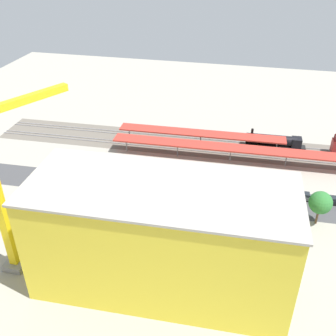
{
  "coord_description": "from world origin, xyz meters",
  "views": [
    {
      "loc": [
        -8.05,
        75.91,
        52.35
      ],
      "look_at": [
        8.93,
        1.46,
        6.05
      ],
      "focal_mm": 42.15,
      "sensor_mm": 36.0,
      "label": 1
    }
  ],
  "objects": [
    {
      "name": "parked_car_1",
      "position": [
        -21.7,
        -1.65,
        0.79
      ],
      "size": [
        4.4,
        1.8,
        1.79
      ],
      "color": "black",
      "rests_on": "ground"
    },
    {
      "name": "rail_bed",
      "position": [
        0.0,
        -22.73,
        0.0
      ],
      "size": [
        128.06,
        17.71,
        0.01
      ],
      "primitive_type": "cube",
      "rotation": [
        0.0,
        0.0,
        0.03
      ],
      "color": "#665E54",
      "rests_on": "ground"
    },
    {
      "name": "locomotive",
      "position": [
        -15.62,
        -25.76,
        1.83
      ],
      "size": [
        16.39,
        3.26,
        5.13
      ],
      "color": "black",
      "rests_on": "ground"
    },
    {
      "name": "platform_canopy_near",
      "position": [
        -4.02,
        -15.44,
        3.92
      ],
      "size": [
        62.85,
        6.22,
        4.15
      ],
      "color": "#B73328",
      "rests_on": "ground"
    },
    {
      "name": "street_tree_4",
      "position": [
        16.8,
        6.77,
        4.68
      ],
      "size": [
        4.03,
        4.03,
        6.73
      ],
      "color": "brown",
      "rests_on": "ground"
    },
    {
      "name": "parked_car_4",
      "position": [
        -0.43,
        -1.29,
        0.76
      ],
      "size": [
        4.57,
        1.98,
        1.73
      ],
      "color": "black",
      "rests_on": "ground"
    },
    {
      "name": "track_rails",
      "position": [
        0.0,
        -22.73,
        0.18
      ],
      "size": [
        127.66,
        11.27,
        0.12
      ],
      "color": "#9E9EA8",
      "rests_on": "ground"
    },
    {
      "name": "parked_car_3",
      "position": [
        -7.52,
        -0.92,
        0.72
      ],
      "size": [
        4.48,
        1.89,
        1.63
      ],
      "color": "black",
      "rests_on": "ground"
    },
    {
      "name": "street_tree_0",
      "position": [
        -17.37,
        6.51,
        4.06
      ],
      "size": [
        4.35,
        4.35,
        6.25
      ],
      "color": "brown",
      "rests_on": "ground"
    },
    {
      "name": "street_tree_2",
      "position": [
        -0.05,
        7.3,
        5.03
      ],
      "size": [
        6.0,
        6.0,
        8.05
      ],
      "color": "brown",
      "rests_on": "ground"
    },
    {
      "name": "construction_building",
      "position": [
        3.82,
        28.68,
        9.51
      ],
      "size": [
        41.65,
        17.77,
        19.02
      ],
      "primitive_type": "cube",
      "rotation": [
        0.0,
        0.0,
        0.03
      ],
      "color": "yellow",
      "rests_on": "ground"
    },
    {
      "name": "traffic_light",
      "position": [
        7.96,
        -2.08,
        4.01
      ],
      "size": [
        0.5,
        0.36,
        5.97
      ],
      "color": "#333333",
      "rests_on": "ground"
    },
    {
      "name": "parked_car_5",
      "position": [
        5.52,
        -0.79,
        0.75
      ],
      "size": [
        4.14,
        1.89,
        1.69
      ],
      "color": "black",
      "rests_on": "ground"
    },
    {
      "name": "tower_crane",
      "position": [
        29.71,
        30.41,
        17.64
      ],
      "size": [
        11.32,
        19.89,
        30.66
      ],
      "color": "gray",
      "rests_on": "ground"
    },
    {
      "name": "street_tree_3",
      "position": [
        -23.76,
        6.5,
        5.24
      ],
      "size": [
        4.71,
        4.71,
        7.62
      ],
      "color": "brown",
      "rests_on": "ground"
    },
    {
      "name": "parked_car_6",
      "position": [
        12.17,
        -0.66,
        0.74
      ],
      "size": [
        4.36,
        1.97,
        1.67
      ],
      "color": "black",
      "rests_on": "ground"
    },
    {
      "name": "street_asphalt",
      "position": [
        0.0,
        2.15,
        0.0
      ],
      "size": [
        127.91,
        12.65,
        0.01
      ],
      "primitive_type": "cube",
      "rotation": [
        0.0,
        0.0,
        0.03
      ],
      "color": "#424244",
      "rests_on": "ground"
    },
    {
      "name": "platform_canopy_far",
      "position": [
        4.94,
        -22.17,
        3.89
      ],
      "size": [
        46.18,
        5.64,
        4.1
      ],
      "color": "#B73328",
      "rests_on": "ground"
    },
    {
      "name": "construction_roof_slab",
      "position": [
        3.82,
        28.68,
        19.22
      ],
      "size": [
        42.27,
        18.39,
        0.4
      ],
      "primitive_type": "cube",
      "rotation": [
        0.0,
        0.0,
        0.03
      ],
      "color": "#ADA89E",
      "rests_on": "construction_building"
    },
    {
      "name": "ground_plane",
      "position": [
        0.0,
        0.0,
        0.0
      ],
      "size": [
        204.33,
        204.33,
        0.0
      ],
      "primitive_type": "plane",
      "color": "#9E998C",
      "rests_on": "ground"
    },
    {
      "name": "parked_car_7",
      "position": [
        19.64,
        -1.1,
        0.71
      ],
      "size": [
        4.1,
        1.92,
        1.59
      ],
      "color": "black",
      "rests_on": "ground"
    },
    {
      "name": "parked_car_2",
      "position": [
        -13.91,
        -1.42,
        0.81
      ],
      "size": [
        4.26,
        2.06,
        1.83
      ],
      "color": "black",
      "rests_on": "ground"
    },
    {
      "name": "parked_car_0",
      "position": [
        -28.08,
        -1.53,
        0.77
      ],
      "size": [
        4.85,
        2.09,
        1.7
      ],
      "color": "black",
      "rests_on": "ground"
    },
    {
      "name": "box_truck_0",
      "position": [
        0.05,
        14.59,
        1.62
      ],
      "size": [
        10.22,
        2.98,
        3.25
      ],
      "color": "black",
      "rests_on": "ground"
    },
    {
      "name": "street_tree_1",
      "position": [
        -9.33,
        6.82,
        4.3
      ],
      "size": [
        5.07,
        5.07,
        6.85
      ],
      "color": "brown",
      "rests_on": "ground"
    }
  ]
}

